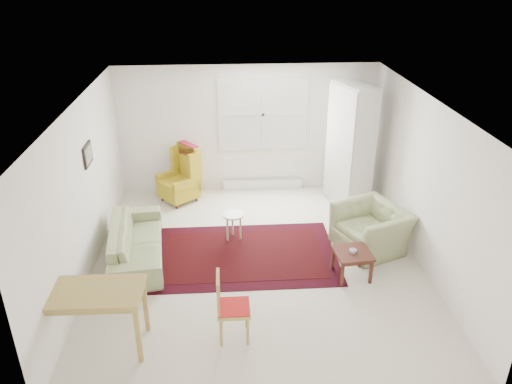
{
  "coord_description": "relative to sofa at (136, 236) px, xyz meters",
  "views": [
    {
      "loc": [
        -0.48,
        -6.54,
        4.31
      ],
      "look_at": [
        0.0,
        0.3,
        1.05
      ],
      "focal_mm": 35.0,
      "sensor_mm": 36.0,
      "label": 1
    }
  ],
  "objects": [
    {
      "name": "armchair",
      "position": [
        3.72,
        0.06,
        0.02
      ],
      "size": [
        1.28,
        1.35,
        0.84
      ],
      "primitive_type": "imported",
      "rotation": [
        0.0,
        0.0,
        -1.17
      ],
      "color": "#8D9966",
      "rests_on": "ground"
    },
    {
      "name": "stool",
      "position": [
        1.52,
        0.47,
        -0.16
      ],
      "size": [
        0.47,
        0.47,
        0.47
      ],
      "primitive_type": null,
      "rotation": [
        0.0,
        0.0,
        -0.43
      ],
      "color": "white",
      "rests_on": "ground"
    },
    {
      "name": "coffee_table",
      "position": [
        3.22,
        -0.73,
        -0.18
      ],
      "size": [
        0.56,
        0.56,
        0.42
      ],
      "primitive_type": null,
      "rotation": [
        0.0,
        0.0,
        0.1
      ],
      "color": "#491F16",
      "rests_on": "ground"
    },
    {
      "name": "desk_chair",
      "position": [
        1.46,
        -1.91,
        0.06
      ],
      "size": [
        0.4,
        0.4,
        0.91
      ],
      "primitive_type": null,
      "rotation": [
        0.0,
        0.0,
        1.56
      ],
      "color": "#AE9446",
      "rests_on": "ground"
    },
    {
      "name": "cabinet",
      "position": [
        3.72,
        1.71,
        0.75
      ],
      "size": [
        0.75,
        1.02,
        2.29
      ],
      "primitive_type": null,
      "rotation": [
        0.0,
        0.0,
        0.33
      ],
      "color": "silver",
      "rests_on": "ground"
    },
    {
      "name": "room",
      "position": [
        1.89,
        -0.03,
        0.86
      ],
      "size": [
        5.04,
        5.54,
        2.51
      ],
      "color": "beige",
      "rests_on": "ground"
    },
    {
      "name": "rug",
      "position": [
        1.65,
        -0.05,
        -0.38
      ],
      "size": [
        2.95,
        1.9,
        0.03
      ],
      "primitive_type": null,
      "rotation": [
        0.0,
        0.0,
        0.0
      ],
      "color": "black",
      "rests_on": "ground"
    },
    {
      "name": "sofa",
      "position": [
        0.0,
        0.0,
        0.0
      ],
      "size": [
        0.99,
        2.03,
        0.79
      ],
      "primitive_type": "imported",
      "rotation": [
        0.0,
        0.0,
        1.69
      ],
      "color": "#8D9966",
      "rests_on": "ground"
    },
    {
      "name": "wingback_chair",
      "position": [
        0.51,
        1.98,
        0.16
      ],
      "size": [
        0.92,
        0.92,
        1.1
      ],
      "primitive_type": null,
      "rotation": [
        0.0,
        0.0,
        -0.88
      ],
      "color": "#B69B1C",
      "rests_on": "ground"
    },
    {
      "name": "desk",
      "position": [
        -0.23,
        -1.97,
        0.02
      ],
      "size": [
        1.31,
        0.68,
        0.82
      ],
      "primitive_type": null,
      "rotation": [
        0.0,
        0.0,
        -0.03
      ],
      "color": "#AE9446",
      "rests_on": "ground"
    }
  ]
}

